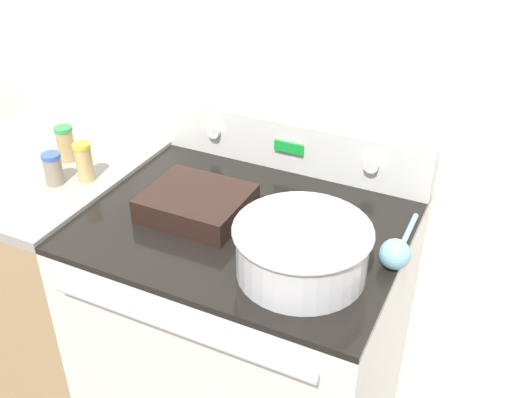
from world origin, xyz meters
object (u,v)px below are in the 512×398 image
casserole_dish (197,202)px  spice_jar_blue_cap (53,168)px  mixing_bowl (302,247)px  spice_jar_green_cap (66,143)px  ladle (396,252)px  spice_jar_yellow_cap (84,162)px

casserole_dish → spice_jar_blue_cap: size_ratio=2.83×
mixing_bowl → spice_jar_green_cap: bearing=167.7°
spice_jar_green_cap → spice_jar_blue_cap: bearing=-63.4°
mixing_bowl → spice_jar_blue_cap: 0.77m
spice_jar_blue_cap → spice_jar_green_cap: spice_jar_green_cap is taller
ladle → spice_jar_yellow_cap: spice_jar_yellow_cap is taller
ladle → spice_jar_blue_cap: spice_jar_blue_cap is taller
mixing_bowl → ladle: 0.23m
casserole_dish → ladle: bearing=1.8°
casserole_dish → ladle: size_ratio=0.99×
casserole_dish → mixing_bowl: bearing=-17.6°
mixing_bowl → ladle: bearing=33.6°
spice_jar_yellow_cap → spice_jar_blue_cap: spice_jar_yellow_cap is taller
casserole_dish → spice_jar_yellow_cap: (-0.36, 0.00, 0.03)m
mixing_bowl → spice_jar_blue_cap: (-0.77, 0.06, -0.01)m
spice_jar_yellow_cap → mixing_bowl: bearing=-8.7°
casserole_dish → spice_jar_green_cap: (-0.49, 0.07, 0.03)m
casserole_dish → spice_jar_blue_cap: (-0.43, -0.05, 0.02)m
spice_jar_yellow_cap → casserole_dish: bearing=-0.1°
ladle → spice_jar_green_cap: spice_jar_green_cap is taller
spice_jar_blue_cap → spice_jar_green_cap: bearing=116.6°
ladle → spice_jar_green_cap: size_ratio=2.45×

